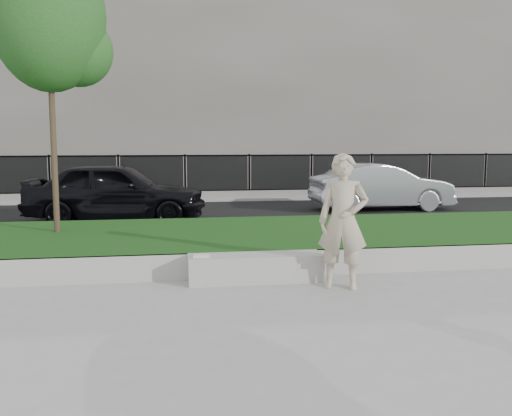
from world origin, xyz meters
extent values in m
plane|color=gray|center=(0.00, 0.00, 0.00)|extent=(90.00, 90.00, 0.00)
cube|color=black|center=(0.00, 3.00, 0.20)|extent=(34.00, 4.00, 0.40)
cube|color=#99968F|center=(0.00, 1.04, 0.20)|extent=(34.00, 0.08, 0.40)
cube|color=black|center=(0.00, 8.50, 0.02)|extent=(34.00, 7.00, 0.04)
cube|color=gray|center=(0.00, 13.00, 0.06)|extent=(34.00, 3.00, 0.12)
cube|color=slate|center=(0.00, 12.00, 0.24)|extent=(32.00, 0.30, 0.24)
cube|color=black|center=(0.00, 12.00, 0.87)|extent=(32.00, 0.04, 1.50)
cube|color=black|center=(0.00, 12.00, 1.57)|extent=(32.00, 0.05, 0.05)
cube|color=black|center=(0.00, 12.00, 0.37)|extent=(32.00, 0.05, 0.05)
cube|color=#5A574F|center=(0.00, 20.00, 5.00)|extent=(34.00, 10.00, 10.00)
cube|color=#99968F|center=(0.05, 0.80, 0.20)|extent=(1.99, 0.50, 0.41)
imported|color=#B9A98E|center=(1.21, 0.25, 0.96)|extent=(0.82, 0.68, 1.91)
cube|color=silver|center=(-0.76, 0.75, 0.42)|extent=(0.25, 0.20, 0.03)
cylinder|color=#38281C|center=(-3.27, 3.54, 2.70)|extent=(0.11, 0.11, 4.60)
ellipsoid|color=#1A5020|center=(-3.27, 3.54, 4.27)|extent=(2.03, 2.03, 2.63)
sphere|color=#1A5020|center=(-2.81, 3.73, 3.72)|extent=(1.29, 1.29, 1.29)
imported|color=black|center=(-2.50, 7.26, 0.80)|extent=(4.67, 2.39, 1.52)
imported|color=#A0A3A9|center=(5.04, 8.55, 0.72)|extent=(4.15, 1.53, 1.36)
camera|label=1|loc=(-1.25, -7.42, 2.10)|focal=40.00mm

